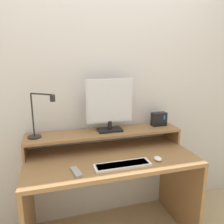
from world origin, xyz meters
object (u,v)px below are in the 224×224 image
Objects in this scene: router_dock at (159,119)px; monitor at (110,104)px; desk_lamp at (39,120)px; remote_control at (76,172)px; mouse at (158,159)px; keyboard at (123,165)px.

monitor is at bearing -177.24° from router_dock.
monitor reaches higher than desk_lamp.
router_dock is 0.95m from remote_control.
monitor is 0.58m from desk_lamp.
mouse is (0.86, -0.34, -0.29)m from desk_lamp.
remote_control is at bearing -153.56° from router_dock.
desk_lamp is at bearing -177.07° from router_dock.
router_dock is 0.49m from mouse.
desk_lamp is 0.97m from mouse.
monitor reaches higher than remote_control.
monitor is 3.31× the size of router_dock.
desk_lamp is 1.07m from router_dock.
desk_lamp is (-0.58, -0.03, -0.08)m from monitor.
mouse is (-0.21, -0.40, -0.19)m from router_dock.
remote_control is at bearing -179.61° from keyboard.
mouse reaches higher than remote_control.
keyboard is at bearing -32.41° from desk_lamp.
keyboard is 5.26× the size of mouse.
router_dock reaches higher than remote_control.
monitor is at bearing 3.07° from desk_lamp.
router_dock is at bearing 62.21° from mouse.
monitor is 3.10× the size of remote_control.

